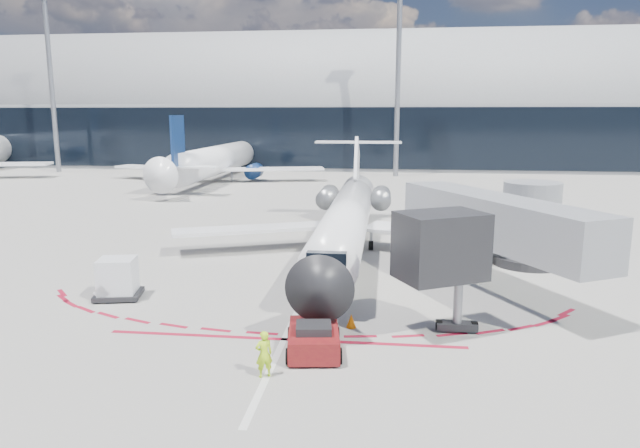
# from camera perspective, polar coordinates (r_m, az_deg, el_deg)

# --- Properties ---
(ground) EXTENTS (260.00, 260.00, 0.00)m
(ground) POSITION_cam_1_polar(r_m,az_deg,el_deg) (33.38, -0.08, -3.95)
(ground) COLOR gray
(ground) RESTS_ON ground
(apron_centerline) EXTENTS (0.25, 40.00, 0.01)m
(apron_centerline) POSITION_cam_1_polar(r_m,az_deg,el_deg) (35.30, 0.31, -3.11)
(apron_centerline) COLOR silver
(apron_centerline) RESTS_ON ground
(apron_stop_bar) EXTENTS (14.00, 0.25, 0.01)m
(apron_stop_bar) POSITION_cam_1_polar(r_m,az_deg,el_deg) (22.58, -3.62, -11.43)
(apron_stop_bar) COLOR maroon
(apron_stop_bar) RESTS_ON ground
(terminal_building) EXTENTS (150.00, 24.15, 24.00)m
(terminal_building) POSITION_cam_1_polar(r_m,az_deg,el_deg) (97.07, 4.56, 10.92)
(terminal_building) COLOR #94979A
(terminal_building) RESTS_ON ground
(jet_bridge) EXTENTS (10.03, 15.20, 4.90)m
(jet_bridge) POSITION_cam_1_polar(r_m,az_deg,el_deg) (30.14, 18.02, -0.27)
(jet_bridge) COLOR #909398
(jet_bridge) RESTS_ON ground
(light_mast_west) EXTENTS (0.70, 0.70, 25.00)m
(light_mast_west) POSITION_cam_1_polar(r_m,az_deg,el_deg) (93.82, -25.26, 12.36)
(light_mast_west) COLOR gray
(light_mast_west) RESTS_ON ground
(light_mast_centre) EXTENTS (0.70, 0.70, 25.00)m
(light_mast_centre) POSITION_cam_1_polar(r_m,az_deg,el_deg) (80.12, 7.79, 13.69)
(light_mast_centre) COLOR gray
(light_mast_centre) RESTS_ON ground
(regional_jet) EXTENTS (22.30, 27.50, 6.89)m
(regional_jet) POSITION_cam_1_polar(r_m,az_deg,el_deg) (35.08, 2.74, 0.62)
(regional_jet) COLOR white
(regional_jet) RESTS_ON ground
(pushback_tug) EXTENTS (2.29, 4.68, 1.19)m
(pushback_tug) POSITION_cam_1_polar(r_m,az_deg,el_deg) (21.22, -0.64, -11.41)
(pushback_tug) COLOR #590C12
(pushback_tug) RESTS_ON ground
(ramp_worker) EXTENTS (0.70, 0.62, 1.61)m
(ramp_worker) POSITION_cam_1_polar(r_m,az_deg,el_deg) (19.39, -5.63, -12.82)
(ramp_worker) COLOR #B8EF19
(ramp_worker) RESTS_ON ground
(uld_container) EXTENTS (2.37, 2.14, 1.93)m
(uld_container) POSITION_cam_1_polar(r_m,az_deg,el_deg) (28.61, -19.57, -5.18)
(uld_container) COLOR black
(uld_container) RESTS_ON ground
(safety_cone_left) EXTENTS (0.34, 0.34, 0.47)m
(safety_cone_left) POSITION_cam_1_polar(r_m,az_deg,el_deg) (30.13, -21.33, -5.92)
(safety_cone_left) COLOR orange
(safety_cone_left) RESTS_ON ground
(safety_cone_right) EXTENTS (0.41, 0.41, 0.57)m
(safety_cone_right) POSITION_cam_1_polar(r_m,az_deg,el_deg) (23.64, 3.14, -9.65)
(safety_cone_right) COLOR orange
(safety_cone_right) RESTS_ON ground
(bg_airliner_1) EXTENTS (32.54, 34.45, 10.53)m
(bg_airliner_1) POSITION_cam_1_polar(r_m,az_deg,el_deg) (75.48, -10.29, 8.29)
(bg_airliner_1) COLOR white
(bg_airliner_1) RESTS_ON ground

